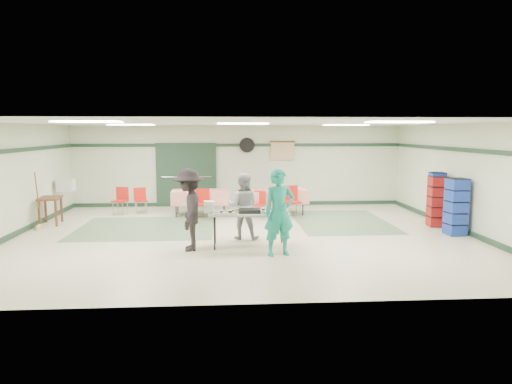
{
  "coord_description": "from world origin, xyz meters",
  "views": [
    {
      "loc": [
        -0.4,
        -10.86,
        2.5
      ],
      "look_at": [
        0.29,
        -0.3,
        1.09
      ],
      "focal_mm": 32.0,
      "sensor_mm": 36.0,
      "label": 1
    }
  ],
  "objects": [
    {
      "name": "floor",
      "position": [
        0.0,
        0.0,
        0.0
      ],
      "size": [
        11.0,
        11.0,
        0.0
      ],
      "primitive_type": "plane",
      "color": "beige",
      "rests_on": "ground"
    },
    {
      "name": "ceiling",
      "position": [
        0.0,
        0.0,
        2.7
      ],
      "size": [
        11.0,
        11.0,
        0.0
      ],
      "primitive_type": "plane",
      "rotation": [
        3.14,
        0.0,
        0.0
      ],
      "color": "silver",
      "rests_on": "wall_back"
    },
    {
      "name": "wall_back",
      "position": [
        0.0,
        4.5,
        1.35
      ],
      "size": [
        11.0,
        0.0,
        11.0
      ],
      "primitive_type": "plane",
      "rotation": [
        1.57,
        0.0,
        0.0
      ],
      "color": "beige",
      "rests_on": "floor"
    },
    {
      "name": "wall_front",
      "position": [
        0.0,
        -4.5,
        1.35
      ],
      "size": [
        11.0,
        0.0,
        11.0
      ],
      "primitive_type": "plane",
      "rotation": [
        -1.57,
        0.0,
        0.0
      ],
      "color": "beige",
      "rests_on": "floor"
    },
    {
      "name": "wall_left",
      "position": [
        -5.5,
        0.0,
        1.35
      ],
      "size": [
        0.0,
        9.0,
        9.0
      ],
      "primitive_type": "plane",
      "rotation": [
        1.57,
        0.0,
        1.57
      ],
      "color": "beige",
      "rests_on": "floor"
    },
    {
      "name": "wall_right",
      "position": [
        5.5,
        0.0,
        1.35
      ],
      "size": [
        0.0,
        9.0,
        9.0
      ],
      "primitive_type": "plane",
      "rotation": [
        1.57,
        0.0,
        -1.57
      ],
      "color": "beige",
      "rests_on": "floor"
    },
    {
      "name": "trim_back",
      "position": [
        0.0,
        4.47,
        2.05
      ],
      "size": [
        11.0,
        0.06,
        0.1
      ],
      "primitive_type": "cube",
      "color": "#1D3625",
      "rests_on": "wall_back"
    },
    {
      "name": "baseboard_back",
      "position": [
        0.0,
        4.47,
        0.06
      ],
      "size": [
        11.0,
        0.06,
        0.12
      ],
      "primitive_type": "cube",
      "color": "#1D3625",
      "rests_on": "floor"
    },
    {
      "name": "trim_left",
      "position": [
        -5.47,
        0.0,
        2.05
      ],
      "size": [
        0.06,
        9.0,
        0.1
      ],
      "primitive_type": "cube",
      "rotation": [
        0.0,
        0.0,
        1.57
      ],
      "color": "#1D3625",
      "rests_on": "wall_back"
    },
    {
      "name": "baseboard_left",
      "position": [
        -5.47,
        0.0,
        0.06
      ],
      "size": [
        0.06,
        9.0,
        0.12
      ],
      "primitive_type": "cube",
      "rotation": [
        0.0,
        0.0,
        1.57
      ],
      "color": "#1D3625",
      "rests_on": "floor"
    },
    {
      "name": "trim_right",
      "position": [
        5.47,
        0.0,
        2.05
      ],
      "size": [
        0.06,
        9.0,
        0.1
      ],
      "primitive_type": "cube",
      "rotation": [
        0.0,
        0.0,
        1.57
      ],
      "color": "#1D3625",
      "rests_on": "wall_back"
    },
    {
      "name": "baseboard_right",
      "position": [
        5.47,
        0.0,
        0.06
      ],
      "size": [
        0.06,
        9.0,
        0.12
      ],
      "primitive_type": "cube",
      "rotation": [
        0.0,
        0.0,
        1.57
      ],
      "color": "#1D3625",
      "rests_on": "floor"
    },
    {
      "name": "green_patch_a",
      "position": [
        -2.5,
        1.0,
        0.0
      ],
      "size": [
        3.5,
        3.0,
        0.01
      ],
      "primitive_type": "cube",
      "color": "#648460",
      "rests_on": "floor"
    },
    {
      "name": "green_patch_b",
      "position": [
        2.8,
        1.5,
        0.0
      ],
      "size": [
        2.5,
        3.5,
        0.01
      ],
      "primitive_type": "cube",
      "color": "#648460",
      "rests_on": "floor"
    },
    {
      "name": "double_door_left",
      "position": [
        -2.2,
        4.44,
        1.05
      ],
      "size": [
        0.9,
        0.06,
        2.1
      ],
      "primitive_type": "cube",
      "color": "gray",
      "rests_on": "floor"
    },
    {
      "name": "double_door_right",
      "position": [
        -1.25,
        4.44,
        1.05
      ],
      "size": [
        0.9,
        0.06,
        2.1
      ],
      "primitive_type": "cube",
      "color": "gray",
      "rests_on": "floor"
    },
    {
      "name": "door_frame",
      "position": [
        -1.73,
        4.42,
        1.05
      ],
      "size": [
        2.0,
        0.03,
        2.15
      ],
      "primitive_type": "cube",
      "color": "#1D3625",
      "rests_on": "floor"
    },
    {
      "name": "wall_fan",
      "position": [
        0.3,
        4.44,
        2.05
      ],
      "size": [
        0.5,
        0.1,
        0.5
      ],
      "primitive_type": "cylinder",
      "rotation": [
        1.57,
        0.0,
        0.0
      ],
      "color": "black",
      "rests_on": "wall_back"
    },
    {
      "name": "scroll_banner",
      "position": [
        1.5,
        4.44,
        1.85
      ],
      "size": [
        0.8,
        0.02,
        0.6
      ],
      "primitive_type": "cube",
      "color": "#DDB78A",
      "rests_on": "wall_back"
    },
    {
      "name": "serving_table",
      "position": [
        0.09,
        -1.12,
        0.71
      ],
      "size": [
        1.73,
        0.7,
        0.76
      ],
      "rotation": [
        0.0,
        0.0,
        0.0
      ],
      "color": "#A2A29E",
      "rests_on": "floor"
    },
    {
      "name": "sheet_tray_right",
      "position": [
        0.64,
        -1.18,
        0.77
      ],
      "size": [
        0.63,
        0.48,
        0.02
      ],
      "primitive_type": "cube",
      "rotation": [
        0.0,
        0.0,
        0.0
      ],
      "color": "silver",
      "rests_on": "serving_table"
    },
    {
      "name": "sheet_tray_mid",
      "position": [
        -0.08,
        -1.02,
        0.77
      ],
      "size": [
        0.58,
        0.44,
        0.02
      ],
      "primitive_type": "cube",
      "rotation": [
        0.0,
        0.0,
        0.0
      ],
      "color": "silver",
      "rests_on": "serving_table"
    },
    {
      "name": "sheet_tray_left",
      "position": [
        -0.44,
        -1.24,
        0.77
      ],
      "size": [
        0.55,
        0.42,
        0.02
      ],
      "primitive_type": "cube",
      "rotation": [
        0.0,
        0.0,
        0.0
      ],
      "color": "silver",
      "rests_on": "serving_table"
    },
    {
      "name": "baking_pan",
      "position": [
        0.09,
        -1.19,
        0.8
      ],
      "size": [
        0.46,
        0.29,
        0.08
      ],
      "primitive_type": "cube",
      "rotation": [
        0.0,
        0.0,
        0.0
      ],
      "color": "black",
      "rests_on": "serving_table"
    },
    {
      "name": "foam_box_stack",
      "position": [
        -0.78,
        -1.12,
        0.89
      ],
      "size": [
        0.22,
        0.2,
        0.25
      ],
      "primitive_type": "cube",
      "rotation": [
        0.0,
        0.0,
        0.0
      ],
      "color": "white",
      "rests_on": "serving_table"
    },
    {
      "name": "volunteer_teal",
      "position": [
        0.66,
        -1.86,
        0.88
      ],
      "size": [
        0.72,
        0.55,
        1.76
      ],
      "primitive_type": "imported",
      "rotation": [
        0.0,
        0.0,
        0.23
      ],
      "color": "#148B77",
      "rests_on": "floor"
    },
    {
      "name": "volunteer_grey",
      "position": [
        -0.01,
        -0.37,
        0.78
      ],
      "size": [
        0.86,
        0.73,
        1.55
      ],
      "primitive_type": "imported",
      "rotation": [
        0.0,
        0.0,
        2.94
      ],
      "color": "#9A999F",
      "rests_on": "floor"
    },
    {
      "name": "volunteer_dark",
      "position": [
        -1.19,
        -1.34,
        0.87
      ],
      "size": [
        0.72,
        1.16,
        1.73
      ],
      "primitive_type": "imported",
      "rotation": [
        0.0,
        0.0,
        -1.5
      ],
      "color": "black",
      "rests_on": "floor"
    },
    {
      "name": "dining_table_a",
      "position": [
        1.03,
        2.68,
        0.57
      ],
      "size": [
        2.07,
        1.16,
        0.77
      ],
      "rotation": [
        0.0,
        0.0,
        0.15
      ],
      "color": "red",
      "rests_on": "floor"
    },
    {
      "name": "dining_table_b",
      "position": [
        -1.17,
        2.68,
        0.57
      ],
      "size": [
        1.69,
        0.77,
        0.77
      ],
      "rotation": [
        0.0,
        0.0,
        0.01
      ],
      "color": "red",
      "rests_on": "floor"
    },
    {
      "name": "chair_a",
      "position": [
        1.16,
        2.12,
        0.57
      ],
      "size": [
        0.46,
        0.46,
        0.92
      ],
      "rotation": [
        0.0,
        0.0,
        0.08
      ],
      "color": "red",
      "rests_on": "floor"
    },
    {
      "name": "chair_b",
      "position": [
        0.52,
        2.1,
        0.49
      ],
      "size": [
        0.49,
        0.49,
        0.8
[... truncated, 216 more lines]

